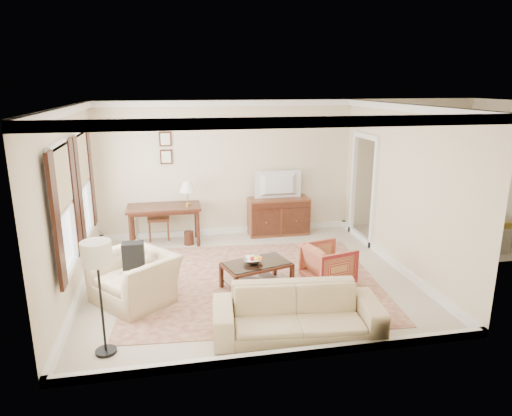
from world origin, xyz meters
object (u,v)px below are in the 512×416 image
object	(u,v)px
coffee_table	(257,269)
sofa	(297,305)
writing_desk	(164,211)
tv	(279,176)
club_armchair	(134,270)
striped_armchair	(328,262)
sideboard	(278,216)

from	to	relation	value
coffee_table	sofa	distance (m)	1.52
writing_desk	sofa	size ratio (longest dim) A/B	0.67
tv	sofa	distance (m)	4.29
club_armchair	coffee_table	bearing A→B (deg)	52.48
striped_armchair	writing_desk	bearing A→B (deg)	33.41
writing_desk	coffee_table	xyz separation A→B (m)	(1.45, -2.47, -0.36)
coffee_table	striped_armchair	size ratio (longest dim) A/B	1.63
tv	writing_desk	bearing A→B (deg)	3.88
sideboard	club_armchair	world-z (taller)	club_armchair
writing_desk	coffee_table	distance (m)	2.89
tv	striped_armchair	bearing A→B (deg)	94.28
tv	striped_armchair	xyz separation A→B (m)	(0.20, -2.65, -0.93)
striped_armchair	sofa	size ratio (longest dim) A/B	0.33
sideboard	coffee_table	distance (m)	2.85
coffee_table	club_armchair	world-z (taller)	club_armchair
sideboard	sofa	distance (m)	4.22
sideboard	tv	distance (m)	0.89
sideboard	club_armchair	size ratio (longest dim) A/B	1.14
tv	striped_armchair	distance (m)	2.82
sideboard	striped_armchair	bearing A→B (deg)	-85.75
striped_armchair	sofa	bearing A→B (deg)	133.44
sideboard	sofa	xyz separation A→B (m)	(-0.77, -4.15, 0.02)
sideboard	tv	world-z (taller)	tv
coffee_table	striped_armchair	bearing A→B (deg)	-0.68
coffee_table	striped_armchair	world-z (taller)	striped_armchair
writing_desk	coffee_table	world-z (taller)	writing_desk
tv	sideboard	bearing A→B (deg)	-90.00
writing_desk	sofa	distance (m)	4.32
striped_armchair	club_armchair	world-z (taller)	club_armchair
writing_desk	coffee_table	size ratio (longest dim) A/B	1.24
coffee_table	sofa	size ratio (longest dim) A/B	0.54
writing_desk	tv	world-z (taller)	tv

